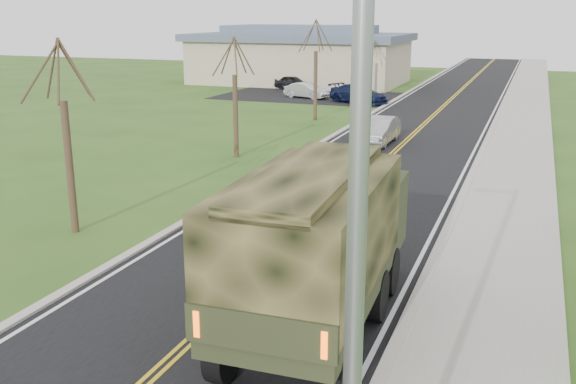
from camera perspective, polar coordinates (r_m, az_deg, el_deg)
The scene contains 16 objects.
road at distance 46.67m, azimuth 13.05°, elevation 6.86°, with size 8.00×120.00×0.01m, color black.
curb_right at distance 46.28m, azimuth 18.17°, elevation 6.49°, with size 0.30×120.00×0.12m, color #9E998E.
sidewalk_right at distance 46.23m, azimuth 20.34°, elevation 6.27°, with size 3.20×120.00×0.10m, color #9E998E.
curb_left at distance 47.40m, azimuth 8.06°, elevation 7.30°, with size 0.30×120.00×0.10m, color #9E998E.
street_light at distance 5.91m, azimuth 5.06°, elevation -7.57°, with size 1.65×0.22×8.00m.
bare_tree_a at distance 21.05m, azimuth -18.96°, elevation 3.43°, with size 1.93×2.26×6.08m.
bare_tree_b at distance 31.08m, azimuth -4.70°, elevation 7.62°, with size 1.83×2.14×5.73m.
bare_tree_c at distance 42.11m, azimuth 2.46°, elevation 10.14°, with size 2.04×2.39×6.42m.
bare_tree_d at distance 53.60m, azimuth 6.64°, elevation 10.98°, with size 1.88×2.20×5.91m.
commercial_building at distance 65.75m, azimuth 1.13°, elevation 12.03°, with size 25.50×21.50×5.65m.
military_truck at distance 13.72m, azimuth 2.78°, elevation -3.96°, with size 2.93×7.69×3.78m.
suv_champagne at distance 21.52m, azimuth -2.16°, elevation -0.69°, with size 2.40×5.21×1.45m, color #A57F5D.
sedan_silver at distance 34.80m, azimuth 8.00°, elevation 5.44°, with size 1.52×4.35×1.43m, color #A7A7AC.
lot_car_dark at distance 59.80m, azimuth 0.56°, elevation 9.71°, with size 1.52×3.77×1.28m, color black.
lot_car_silver at distance 53.58m, azimuth 1.68°, elevation 9.01°, with size 1.34×3.85×1.27m, color silver.
lot_car_navy at distance 50.85m, azimuth 6.31°, elevation 8.66°, with size 2.01×4.93×1.43m, color #0E1534.
Camera 1 is at (6.36, -5.74, 6.75)m, focal length 40.00 mm.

